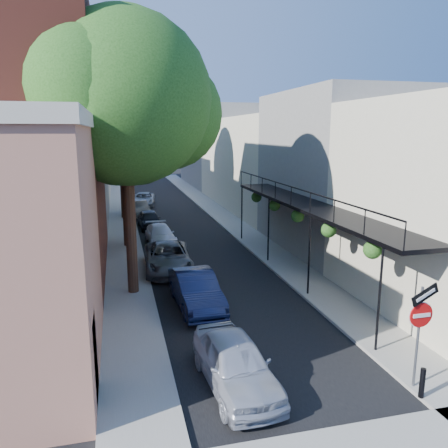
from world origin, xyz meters
TOP-DOWN VIEW (x-y plane):
  - ground at (0.00, 0.00)m, footprint 160.00×160.00m
  - road_surface at (0.00, 30.00)m, footprint 6.00×64.00m
  - sidewalk_left at (-4.00, 30.00)m, footprint 2.00×64.00m
  - sidewalk_right at (4.00, 30.00)m, footprint 2.00×64.00m
  - buildings_left at (-9.30, 28.76)m, footprint 10.10×59.10m
  - buildings_right at (8.99, 29.49)m, footprint 9.80×55.00m
  - sign_post at (3.16, 0.97)m, footprint 0.89×0.17m
  - bollard at (3.00, 0.50)m, footprint 0.14×0.14m
  - oak_near at (-3.37, 10.26)m, footprint 7.48×6.80m
  - oak_mid at (-3.42, 18.23)m, footprint 6.60×6.00m
  - oak_far at (-3.35, 27.27)m, footprint 7.70×7.00m
  - parked_car_a at (-1.42, 2.29)m, footprint 1.91×4.17m
  - parked_car_b at (-1.47, 7.97)m, footprint 1.71×4.35m
  - parked_car_c at (-1.98, 12.83)m, footprint 2.52×4.98m
  - parked_car_d at (-1.80, 18.43)m, footprint 1.81×3.97m
  - parked_car_e at (-2.12, 23.05)m, footprint 1.67×3.78m
  - parked_car_f at (-2.60, 27.75)m, footprint 1.77×3.98m
  - parked_car_g at (-1.90, 33.13)m, footprint 2.56×4.58m

SIDE VIEW (x-z plane):
  - ground at x=0.00m, z-range 0.00..0.00m
  - road_surface at x=0.00m, z-range 0.00..0.01m
  - sidewalk_left at x=-4.00m, z-range 0.00..0.12m
  - sidewalk_right at x=4.00m, z-range 0.00..0.12m
  - bollard at x=3.00m, z-range 0.12..0.92m
  - parked_car_d at x=-1.80m, z-range 0.00..1.13m
  - parked_car_g at x=-1.90m, z-range 0.00..1.21m
  - parked_car_e at x=-2.12m, z-range 0.00..1.27m
  - parked_car_f at x=-2.60m, z-range 0.00..1.27m
  - parked_car_c at x=-1.98m, z-range 0.00..1.35m
  - parked_car_a at x=-1.42m, z-range 0.00..1.39m
  - parked_car_b at x=-1.47m, z-range 0.00..1.41m
  - sign_post at x=3.16m, z-range 0.54..3.53m
  - buildings_right at x=8.99m, z-range -0.58..9.42m
  - buildings_left at x=-9.30m, z-range -1.06..10.94m
  - oak_mid at x=-3.42m, z-range 1.96..12.16m
  - oak_near at x=-3.37m, z-range 2.17..13.59m
  - oak_far at x=-3.35m, z-range 2.31..14.21m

